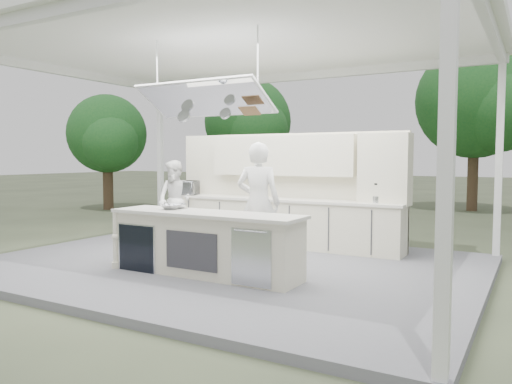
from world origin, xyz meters
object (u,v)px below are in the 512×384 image
Objects in this scene: demo_island at (204,243)px; sous_chef at (175,200)px; back_counter at (278,222)px; head_chef at (258,203)px.

sous_chef is at bearing 136.10° from demo_island.
head_chef is (0.49, -1.70, 0.53)m from back_counter.
sous_chef is (-2.44, 2.35, 0.38)m from demo_island.
sous_chef reaches higher than demo_island.
head_chef is 1.19× the size of sous_chef.
sous_chef is at bearing -37.38° from head_chef.
sous_chef is at bearing -168.42° from back_counter.
head_chef reaches higher than back_counter.
back_counter is at bearing 16.39° from sous_chef.
demo_island is at bearing 60.96° from head_chef.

